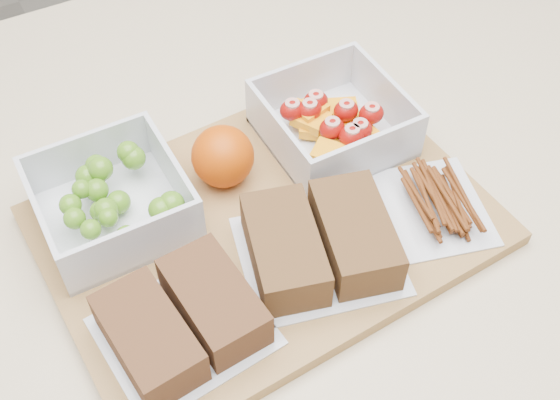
# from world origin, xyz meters

# --- Properties ---
(counter) EXTENTS (1.20, 0.90, 0.90)m
(counter) POSITION_xyz_m (0.00, 0.00, 0.45)
(counter) COLOR beige
(counter) RESTS_ON ground
(cutting_board) EXTENTS (0.44, 0.32, 0.02)m
(cutting_board) POSITION_xyz_m (-0.02, -0.03, 0.91)
(cutting_board) COLOR #A37943
(cutting_board) RESTS_ON counter
(grape_container) EXTENTS (0.14, 0.14, 0.06)m
(grape_container) POSITION_xyz_m (-0.15, 0.05, 0.94)
(grape_container) COLOR silver
(grape_container) RESTS_ON cutting_board
(fruit_container) EXTENTS (0.14, 0.14, 0.06)m
(fruit_container) POSITION_xyz_m (0.10, 0.04, 0.94)
(fruit_container) COLOR silver
(fruit_container) RESTS_ON cutting_board
(orange) EXTENTS (0.06, 0.06, 0.06)m
(orange) POSITION_xyz_m (-0.03, 0.04, 0.95)
(orange) COLOR #C94704
(orange) RESTS_ON cutting_board
(sandwich_bag_left) EXTENTS (0.15, 0.13, 0.04)m
(sandwich_bag_left) POSITION_xyz_m (-0.14, -0.10, 0.94)
(sandwich_bag_left) COLOR silver
(sandwich_bag_left) RESTS_ON cutting_board
(sandwich_bag_center) EXTENTS (0.17, 0.16, 0.04)m
(sandwich_bag_center) POSITION_xyz_m (0.00, -0.09, 0.94)
(sandwich_bag_center) COLOR silver
(sandwich_bag_center) RESTS_ON cutting_board
(pretzel_bag) EXTENTS (0.13, 0.14, 0.03)m
(pretzel_bag) POSITION_xyz_m (0.13, -0.09, 0.93)
(pretzel_bag) COLOR silver
(pretzel_bag) RESTS_ON cutting_board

